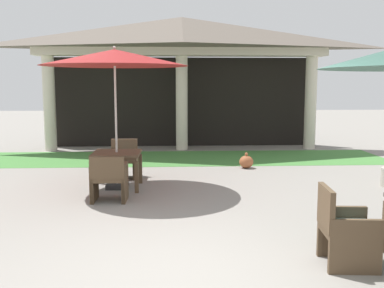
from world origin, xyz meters
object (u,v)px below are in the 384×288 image
(patio_chair_near_foreground_south, at_px, (109,179))
(patio_chair_mid_left_west, at_px, (345,231))
(patio_table_near_foreground, at_px, (117,157))
(terracotta_urn, at_px, (246,162))
(patio_umbrella_near_foreground, at_px, (115,59))
(patio_chair_near_foreground_north, at_px, (123,160))

(patio_chair_near_foreground_south, height_order, patio_chair_mid_left_west, patio_chair_mid_left_west)
(patio_table_near_foreground, xyz_separation_m, patio_chair_near_foreground_south, (-0.02, -1.01, -0.22))
(patio_chair_mid_left_west, xyz_separation_m, terracotta_urn, (-0.11, 5.95, -0.24))
(terracotta_urn, bearing_deg, patio_chair_mid_left_west, -88.91)
(patio_table_near_foreground, relative_size, patio_umbrella_near_foreground, 0.33)
(patio_umbrella_near_foreground, xyz_separation_m, patio_chair_mid_left_west, (3.00, -3.97, -2.11))
(patio_table_near_foreground, height_order, terracotta_urn, patio_table_near_foreground)
(patio_chair_mid_left_west, bearing_deg, patio_chair_near_foreground_south, -129.42)
(patio_chair_near_foreground_north, bearing_deg, patio_table_near_foreground, 90.00)
(patio_table_near_foreground, xyz_separation_m, terracotta_urn, (2.89, 1.98, -0.46))
(patio_umbrella_near_foreground, bearing_deg, terracotta_urn, 34.36)
(patio_chair_near_foreground_north, xyz_separation_m, patio_chair_near_foreground_south, (-0.04, -2.02, 0.01))
(patio_table_near_foreground, bearing_deg, patio_chair_mid_left_west, -52.92)
(patio_chair_near_foreground_north, relative_size, patio_chair_mid_left_west, 0.91)
(patio_chair_mid_left_west, bearing_deg, patio_chair_near_foreground_north, -144.15)
(patio_chair_near_foreground_north, distance_m, patio_chair_near_foreground_south, 2.02)
(patio_umbrella_near_foreground, distance_m, patio_chair_near_foreground_north, 2.35)
(patio_umbrella_near_foreground, relative_size, patio_chair_mid_left_west, 3.12)
(patio_table_near_foreground, distance_m, patio_chair_mid_left_west, 4.99)
(patio_chair_near_foreground_north, bearing_deg, patio_umbrella_near_foreground, 90.00)
(patio_chair_near_foreground_north, distance_m, terracotta_urn, 3.03)
(patio_chair_near_foreground_south, bearing_deg, patio_chair_near_foreground_north, 90.00)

